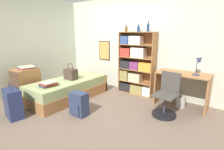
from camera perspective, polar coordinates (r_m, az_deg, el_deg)
name	(u,v)px	position (r m, az deg, el deg)	size (l,w,h in m)	color
ground_plane	(91,105)	(4.14, -6.81, -9.76)	(14.00, 14.00, 0.00)	#756051
wall_back	(127,45)	(5.05, 4.98, 9.80)	(10.00, 0.09, 2.60)	beige
wall_left	(34,45)	(5.52, -23.98, 9.03)	(0.06, 10.00, 2.60)	beige
bed	(69,89)	(4.60, -13.78, -4.45)	(0.90, 2.02, 0.48)	#A36B3D
handbag	(71,74)	(4.53, -13.33, 0.34)	(0.32, 0.21, 0.42)	#47382D
book_stack_on_bed	(48,84)	(4.12, -20.06, -2.81)	(0.32, 0.37, 0.10)	gold
suitcase	(13,104)	(3.98, -29.60, -8.10)	(0.49, 0.33, 0.71)	navy
dresser	(26,84)	(4.90, -26.24, -2.59)	(0.51, 0.56, 0.78)	#A36B3D
magazine_pile_on_dresser	(27,67)	(4.80, -26.11, 2.28)	(0.34, 0.38, 0.06)	#B2382D
bookcase	(135,66)	(4.75, 7.44, 2.84)	(0.99, 0.31, 1.66)	#A36B3D
bottle_green	(126,29)	(4.77, 4.69, 14.76)	(0.07, 0.07, 0.19)	brown
bottle_brown	(138,29)	(4.66, 8.63, 14.71)	(0.07, 0.07, 0.19)	navy
bottle_clear	(148,28)	(4.47, 11.69, 14.91)	(0.06, 0.06, 0.25)	navy
desk	(182,84)	(4.21, 22.01, -2.67)	(1.11, 0.59, 0.77)	#A36B3D
desk_lamp	(199,62)	(4.03, 26.57, 3.82)	(0.20, 0.15, 0.43)	navy
desk_chair	(166,102)	(3.72, 17.14, -8.48)	(0.48, 0.48, 0.88)	black
backpack	(79,104)	(3.64, -10.79, -9.35)	(0.36, 0.25, 0.48)	#2D3856
waste_bin	(181,102)	(4.28, 21.59, -8.06)	(0.21, 0.21, 0.25)	#B7B2A8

